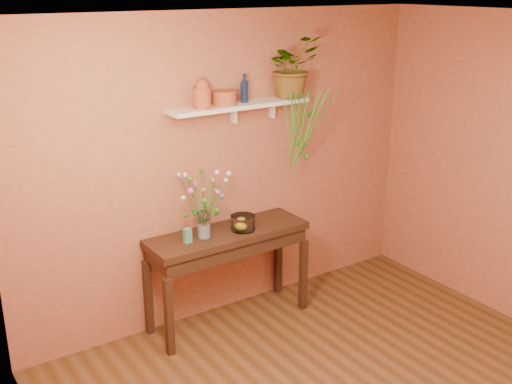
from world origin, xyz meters
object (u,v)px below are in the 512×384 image
object	(u,v)px
sideboard	(228,244)
blue_bottle	(244,91)
bouquet	(203,193)
terracotta_jug	(202,95)
glass_bowl	(243,223)
glass_vase	(204,227)
spider_plant	(292,67)

from	to	relation	value
sideboard	blue_bottle	xyz separation A→B (m)	(0.27, 0.14, 1.29)
bouquet	terracotta_jug	bearing A→B (deg)	55.38
sideboard	glass_bowl	bearing A→B (deg)	-21.10
sideboard	bouquet	world-z (taller)	bouquet
bouquet	glass_vase	bearing A→B (deg)	134.59
glass_bowl	spider_plant	bearing A→B (deg)	15.16
terracotta_jug	spider_plant	xyz separation A→B (m)	(0.91, 0.03, 0.15)
sideboard	bouquet	bearing A→B (deg)	-177.19
blue_bottle	spider_plant	world-z (taller)	spider_plant
terracotta_jug	blue_bottle	world-z (taller)	blue_bottle
spider_plant	terracotta_jug	bearing A→B (deg)	-178.25
terracotta_jug	blue_bottle	distance (m)	0.43
terracotta_jug	bouquet	world-z (taller)	terracotta_jug
sideboard	spider_plant	world-z (taller)	spider_plant
glass_bowl	bouquet	bearing A→B (deg)	174.23
sideboard	terracotta_jug	xyz separation A→B (m)	(-0.16, 0.09, 1.31)
terracotta_jug	glass_bowl	world-z (taller)	terracotta_jug
blue_bottle	glass_bowl	bearing A→B (deg)	-127.43
terracotta_jug	blue_bottle	xyz separation A→B (m)	(0.43, 0.05, -0.02)
spider_plant	bouquet	bearing A→B (deg)	-172.30
spider_plant	glass_vase	size ratio (longest dim) A/B	2.36
blue_bottle	spider_plant	distance (m)	0.51
blue_bottle	bouquet	size ratio (longest dim) A/B	0.46
spider_plant	glass_bowl	world-z (taller)	spider_plant
terracotta_jug	sideboard	bearing A→B (deg)	-29.92
sideboard	glass_bowl	xyz separation A→B (m)	(0.12, -0.05, 0.19)
sideboard	blue_bottle	world-z (taller)	blue_bottle
spider_plant	glass_bowl	distance (m)	1.43
spider_plant	glass_bowl	bearing A→B (deg)	-164.84
bouquet	glass_bowl	bearing A→B (deg)	-5.77
sideboard	terracotta_jug	bearing A→B (deg)	150.08
glass_vase	terracotta_jug	bearing A→B (deg)	54.11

